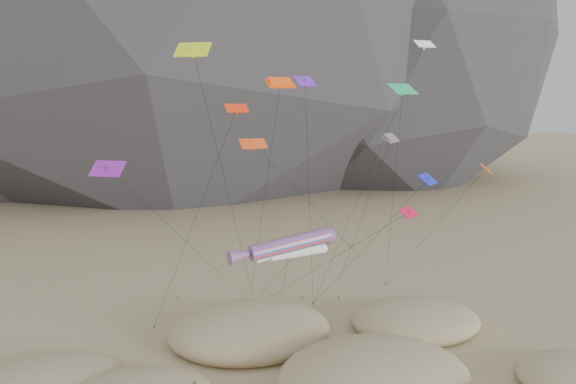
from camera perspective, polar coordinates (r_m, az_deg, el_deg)
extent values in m
ellipsoid|color=#2B2B30|center=(157.22, -26.94, 16.79)|extent=(136.20, 127.83, 116.00)
ellipsoid|color=black|center=(158.60, 9.16, 15.42)|extent=(130.55, 126.41, 100.00)
ellipsoid|color=#CCB789|center=(44.71, 8.75, -18.14)|extent=(14.82, 12.60, 4.34)
ellipsoid|color=#CCB789|center=(52.49, -3.88, -13.83)|extent=(14.82, 12.59, 3.75)
ellipsoid|color=#CCB789|center=(56.32, 12.82, -12.57)|extent=(12.52, 10.65, 2.99)
ellipsoid|color=#CCB789|center=(48.21, -23.35, -17.35)|extent=(11.28, 9.59, 2.16)
ellipsoid|color=black|center=(44.46, 10.14, -18.17)|extent=(3.39, 2.90, 1.02)
ellipsoid|color=black|center=(46.60, 10.52, -16.95)|extent=(2.63, 2.25, 0.79)
ellipsoid|color=black|center=(50.56, 26.06, -16.10)|extent=(2.31, 1.98, 0.69)
ellipsoid|color=black|center=(51.98, -1.60, -13.86)|extent=(3.38, 2.89, 1.01)
ellipsoid|color=black|center=(50.59, -1.01, -14.67)|extent=(2.55, 2.18, 0.76)
ellipsoid|color=black|center=(56.72, 13.44, -12.40)|extent=(2.34, 2.00, 0.70)
ellipsoid|color=black|center=(54.78, 13.76, -13.34)|extent=(2.00, 1.71, 0.60)
cylinder|color=#3F2D1E|center=(60.20, -3.32, -11.38)|extent=(0.08, 0.08, 0.30)
cylinder|color=#3F2D1E|center=(58.22, -3.95, -12.14)|extent=(0.08, 0.08, 0.30)
cylinder|color=#3F2D1E|center=(60.68, 2.57, -11.20)|extent=(0.08, 0.08, 0.30)
cylinder|color=#3F2D1E|center=(62.18, 1.48, -10.67)|extent=(0.08, 0.08, 0.30)
cylinder|color=#3F2D1E|center=(62.53, 5.14, -10.58)|extent=(0.08, 0.08, 0.30)
cylinder|color=#3F2D1E|center=(63.08, -11.17, -10.55)|extent=(0.08, 0.08, 0.30)
cylinder|color=#3F2D1E|center=(67.62, 9.89, -9.11)|extent=(0.08, 0.08, 0.30)
cylinder|color=#3F2D1E|center=(56.22, -13.47, -13.21)|extent=(0.08, 0.08, 0.30)
cylinder|color=#EF4819|center=(41.40, 0.27, -5.30)|extent=(6.63, 2.22, 1.85)
sphere|color=#EF4819|center=(42.86, 4.10, -4.45)|extent=(1.24, 1.24, 1.24)
cone|color=#EF4819|center=(40.04, -4.26, -6.32)|extent=(2.81, 1.48, 1.33)
cylinder|color=black|center=(52.41, -0.25, -8.36)|extent=(5.22, 19.02, 11.08)
cylinder|color=white|center=(45.23, 0.95, -6.18)|extent=(4.47, 0.77, 1.01)
sphere|color=white|center=(45.88, 3.59, -5.74)|extent=(0.74, 0.74, 0.74)
cone|color=white|center=(44.63, -2.04, -6.70)|extent=(1.82, 0.66, 0.76)
cylinder|color=black|center=(52.10, -1.92, -9.44)|extent=(1.25, 12.39, 9.42)
cube|color=#FF510D|center=(45.79, -0.78, 10.94)|extent=(2.55, 1.44, 0.72)
cube|color=#FF510D|center=(45.79, -0.78, 11.17)|extent=(2.16, 1.16, 0.70)
cylinder|color=black|center=(54.62, -2.52, -1.29)|extent=(1.39, 15.98, 22.78)
cube|color=#F55C19|center=(49.85, 10.39, 5.31)|extent=(2.19, 2.03, 0.59)
cube|color=#F55C19|center=(49.84, 10.40, 5.53)|extent=(1.82, 1.69, 0.59)
cylinder|color=black|center=(57.58, 7.34, -3.15)|extent=(1.09, 13.93, 18.12)
cube|color=#F14916|center=(40.73, -3.55, 4.93)|extent=(1.95, 1.10, 0.68)
cube|color=#F14916|center=(40.75, -3.55, 4.72)|extent=(0.24, 0.19, 0.67)
cylinder|color=black|center=(53.46, 4.82, -3.92)|extent=(20.22, 17.22, 18.37)
cube|color=white|center=(51.74, 13.72, 14.41)|extent=(1.86, 1.08, 0.69)
cube|color=white|center=(51.73, 13.71, 14.24)|extent=(0.23, 0.23, 0.61)
cylinder|color=black|center=(54.57, 7.66, 0.52)|extent=(6.83, 9.02, 26.23)
cube|color=purple|center=(38.72, -17.87, 2.27)|extent=(2.47, 2.09, 0.96)
cube|color=purple|center=(38.74, -17.86, 2.05)|extent=(0.40, 0.42, 0.74)
cylinder|color=black|center=(48.77, -9.07, -6.15)|extent=(14.04, 16.04, 17.04)
cube|color=#F2470C|center=(49.75, 19.48, 2.25)|extent=(1.85, 2.11, 0.78)
cube|color=#F2470C|center=(49.76, 19.47, 2.08)|extent=(0.34, 0.33, 0.64)
cylinder|color=black|center=(58.22, 13.98, -4.36)|extent=(0.20, 17.31, 15.78)
cube|color=#6221C2|center=(46.91, 1.74, 11.18)|extent=(2.19, 1.68, 0.87)
cube|color=#6221C2|center=(46.90, 1.73, 11.00)|extent=(0.34, 0.38, 0.65)
cylinder|color=black|center=(52.79, 2.21, -1.51)|extent=(4.23, 8.95, 22.95)
cube|color=red|center=(41.52, 12.15, -2.04)|extent=(1.82, 1.51, 0.63)
cube|color=red|center=(41.55, 12.15, -2.25)|extent=(0.27, 0.27, 0.55)
cylinder|color=black|center=(50.27, 3.06, -7.69)|extent=(6.62, 19.29, 13.45)
cube|color=#1CB762|center=(47.18, 11.60, 10.22)|extent=(2.72, 1.95, 0.89)
cube|color=#1CB762|center=(47.17, 11.59, 10.03)|extent=(0.35, 0.32, 0.84)
cylinder|color=black|center=(56.61, 10.59, -1.24)|extent=(7.19, 15.38, 22.33)
cube|color=#181FCF|center=(45.61, 14.02, 1.27)|extent=(2.27, 2.14, 0.77)
cube|color=#181FCF|center=(45.63, 14.02, 1.08)|extent=(0.33, 0.33, 0.71)
cylinder|color=black|center=(52.59, 7.53, -5.93)|extent=(4.09, 14.83, 15.28)
cube|color=#CBE718|center=(40.78, -9.67, 14.07)|extent=(2.70, 2.23, 1.08)
cube|color=#CBE718|center=(40.77, -9.66, 13.86)|extent=(0.44, 0.47, 0.81)
cylinder|color=black|center=(49.23, -5.87, -1.20)|extent=(7.98, 14.27, 24.94)
cube|color=#F82F0D|center=(41.77, -5.23, 8.47)|extent=(1.74, 1.00, 0.63)
cube|color=#F82F0D|center=(41.77, -5.23, 8.27)|extent=(0.21, 0.20, 0.58)
cylinder|color=black|center=(48.03, -9.92, -4.05)|extent=(5.92, 11.08, 20.87)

